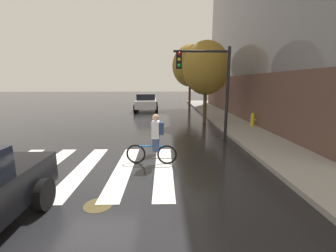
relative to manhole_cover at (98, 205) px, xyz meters
The scene contains 9 objects.
ground_plane 2.22m from the manhole_cover, 109.49° to the left, with size 120.00×120.00×0.00m, color black.
crosswalk_stripes 2.35m from the manhole_cover, 117.26° to the left, with size 5.64×4.18×0.01m.
manhole_cover is the anchor object (origin of this frame).
sedan_mid 17.09m from the manhole_cover, 90.71° to the left, with size 2.38×4.80×1.63m.
cyclist 2.93m from the manhole_cover, 65.09° to the left, with size 1.71×0.38×1.69m.
traffic_light_near 6.94m from the manhole_cover, 56.78° to the left, with size 2.47×0.28×4.20m.
fire_hydrant 10.70m from the manhole_cover, 50.87° to the left, with size 0.33×0.22×0.78m.
street_tree_near 11.67m from the manhole_cover, 67.50° to the left, with size 3.00×3.00×5.34m.
street_tree_mid 19.53m from the manhole_cover, 77.31° to the left, with size 3.61×3.61×6.42m.
Camera 1 is at (2.21, -6.63, 2.70)m, focal length 23.67 mm.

